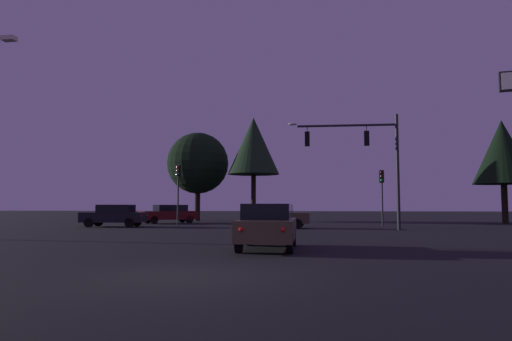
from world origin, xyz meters
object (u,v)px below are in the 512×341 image
Objects in this scene: traffic_light_corner_right at (382,186)px; car_nearside_lane at (268,226)px; traffic_signal_mast_arm at (365,151)px; car_crossing_right at (276,216)px; car_far_lane at (169,214)px; tree_behind_sign at (254,146)px; car_crossing_left at (114,215)px; tree_center_horizon at (503,152)px; tree_left_far at (198,163)px; traffic_light_corner_left at (178,183)px.

traffic_light_corner_right is 19.05m from car_nearside_lane.
car_crossing_right is at bearing 165.50° from traffic_signal_mast_arm.
car_far_lane is 0.49× the size of tree_behind_sign.
car_crossing_left is at bearing -128.08° from tree_behind_sign.
tree_center_horizon reaches higher than traffic_light_corner_right.
tree_behind_sign is at bearing 31.92° from car_far_lane.
traffic_light_corner_right is (1.63, 5.21, -1.94)m from traffic_signal_mast_arm.
traffic_signal_mast_arm is 0.74× the size of tree_behind_sign.
tree_left_far reaches higher than car_nearside_lane.
tree_center_horizon reaches higher than car_crossing_right.
tree_behind_sign is at bearing 51.92° from car_crossing_left.
tree_behind_sign reaches higher than tree_left_far.
tree_left_far is at bearing 79.20° from car_crossing_left.
car_crossing_left is at bearing 130.42° from car_nearside_lane.
tree_left_far is (-5.76, 2.24, -1.28)m from tree_behind_sign.
car_nearside_lane is 0.43× the size of tree_behind_sign.
tree_center_horizon is (26.58, -2.89, 0.32)m from tree_left_far.
car_nearside_lane is at bearing -109.03° from traffic_light_corner_right.
traffic_light_corner_left is at bearing -121.00° from tree_behind_sign.
traffic_signal_mast_arm is 1.74× the size of car_nearside_lane.
car_nearside_lane and car_crossing_left have the same top height.
tree_center_horizon reaches higher than traffic_light_corner_left.
traffic_signal_mast_arm is 20.34m from tree_left_far.
car_crossing_right is 0.51× the size of tree_left_far.
tree_left_far reaches higher than traffic_signal_mast_arm.
traffic_light_corner_left reaches higher than car_crossing_right.
car_crossing_left is 14.56m from tree_behind_sign.
traffic_light_corner_right is at bearing 10.83° from car_crossing_left.
car_far_lane is 7.88m from tree_left_far.
tree_behind_sign is (8.18, 10.44, 6.01)m from car_crossing_left.
tree_center_horizon is (17.79, 10.03, 5.05)m from car_crossing_right.
car_far_lane is at bearing 144.88° from car_crossing_right.
tree_behind_sign is (-8.61, 12.13, 2.03)m from traffic_signal_mast_arm.
tree_behind_sign reaches higher than car_nearside_lane.
car_far_lane is (1.73, 6.42, 0.00)m from car_crossing_left.
tree_left_far is at bearing 83.74° from car_far_lane.
car_crossing_left is (-16.79, 1.69, -3.98)m from traffic_signal_mast_arm.
car_crossing_right is at bearing 94.23° from car_nearside_lane.
car_crossing_left is 0.52× the size of tree_center_horizon.
tree_behind_sign reaches higher than traffic_signal_mast_arm.
traffic_light_corner_left is 14.84m from traffic_light_corner_right.
car_far_lane is 0.55× the size of tree_left_far.
car_nearside_lane is (-6.18, -17.91, -2.04)m from traffic_light_corner_right.
car_crossing_left is 0.47× the size of tree_behind_sign.
car_nearside_lane is (-4.54, -12.70, -3.98)m from traffic_signal_mast_arm.
car_nearside_lane is 29.84m from tree_center_horizon.
traffic_signal_mast_arm is at bearing -107.40° from traffic_light_corner_right.
car_crossing_left is 11.21m from car_crossing_right.
car_crossing_right is 12.62m from tree_behind_sign.
traffic_light_corner_left is at bearing 38.09° from car_crossing_left.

